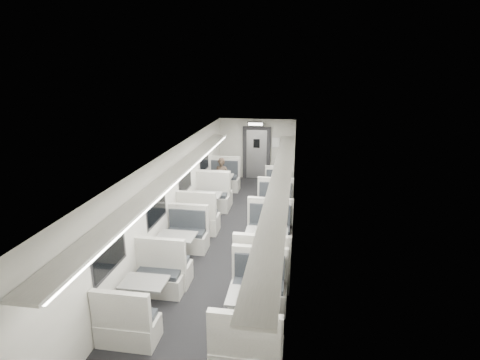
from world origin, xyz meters
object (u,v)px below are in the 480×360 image
(booth_left_a, at_px, (219,186))
(booth_left_b, at_px, (205,207))
(booth_right_a, at_px, (277,194))
(booth_right_b, at_px, (273,215))
(passenger, at_px, (222,179))
(booth_right_d, at_px, (253,315))
(exit_sign, at_px, (256,124))
(booth_right_c, at_px, (266,248))
(vestibule_door, at_px, (257,153))
(booth_left_c, at_px, (177,250))
(booth_left_d, at_px, (145,297))

(booth_left_a, xyz_separation_m, booth_left_b, (0.00, -1.98, 0.00))
(booth_right_a, xyz_separation_m, booth_right_b, (0.00, -1.95, 0.04))
(booth_left_a, relative_size, passenger, 1.58)
(booth_right_d, relative_size, exit_sign, 3.46)
(booth_right_c, height_order, vestibule_door, vestibule_door)
(booth_left_c, xyz_separation_m, booth_right_c, (2.00, 0.32, 0.04))
(booth_left_c, relative_size, booth_left_d, 1.07)
(vestibule_door, bearing_deg, booth_right_d, -83.78)
(booth_left_d, xyz_separation_m, booth_right_c, (2.00, 2.13, 0.06))
(passenger, bearing_deg, exit_sign, 78.50)
(passenger, bearing_deg, booth_right_b, -37.17)
(booth_left_a, height_order, passenger, passenger)
(booth_left_c, bearing_deg, booth_left_a, 90.00)
(booth_left_c, distance_m, booth_right_b, 3.12)
(booth_left_d, relative_size, exit_sign, 3.15)
(booth_right_a, height_order, booth_right_c, booth_right_c)
(booth_right_b, relative_size, booth_right_d, 1.02)
(booth_right_a, height_order, passenger, passenger)
(vestibule_door, bearing_deg, booth_left_d, -96.39)
(booth_left_b, distance_m, booth_right_a, 2.61)
(booth_left_d, bearing_deg, vestibule_door, 83.61)
(booth_right_c, xyz_separation_m, booth_right_d, (0.00, -2.38, -0.03))
(booth_right_b, height_order, exit_sign, exit_sign)
(booth_right_b, xyz_separation_m, booth_right_c, (0.00, -2.08, 0.02))
(booth_right_d, bearing_deg, passenger, 106.05)
(booth_left_d, distance_m, booth_right_b, 4.66)
(booth_left_b, xyz_separation_m, booth_right_b, (2.00, -0.26, -0.02))
(booth_left_b, relative_size, booth_left_c, 1.09)
(booth_left_b, distance_m, vestibule_door, 4.62)
(booth_right_a, xyz_separation_m, booth_right_d, (0.00, -6.40, 0.03))
(booth_right_d, bearing_deg, exit_sign, 96.56)
(booth_left_d, relative_size, passenger, 1.36)
(booth_left_b, relative_size, booth_right_c, 0.99)
(booth_right_c, bearing_deg, booth_right_a, 90.00)
(booth_right_c, height_order, passenger, passenger)
(booth_right_b, bearing_deg, booth_right_c, -90.00)
(booth_right_b, distance_m, passenger, 2.83)
(booth_left_c, bearing_deg, booth_right_d, -45.76)
(booth_right_b, relative_size, booth_right_c, 0.95)
(passenger, distance_m, exit_sign, 2.80)
(booth_right_d, distance_m, vestibule_door, 9.26)
(booth_left_a, height_order, booth_right_c, booth_right_c)
(booth_left_c, xyz_separation_m, exit_sign, (1.00, 6.64, 1.91))
(booth_left_b, height_order, booth_right_a, booth_left_b)
(booth_right_a, relative_size, vestibule_door, 0.93)
(booth_left_a, xyz_separation_m, exit_sign, (1.00, 2.00, 1.87))
(vestibule_door, bearing_deg, booth_right_b, -78.06)
(booth_left_b, bearing_deg, booth_right_a, 40.07)
(booth_left_c, bearing_deg, booth_right_a, 65.28)
(booth_left_b, bearing_deg, booth_left_d, -90.00)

